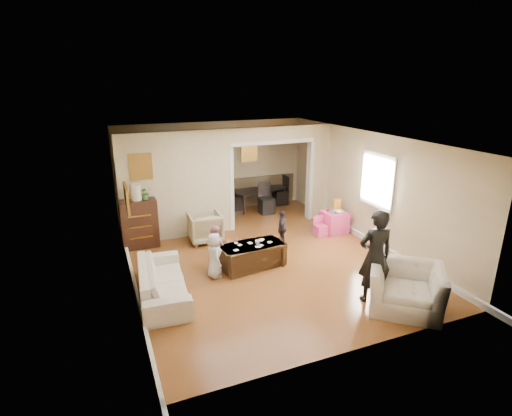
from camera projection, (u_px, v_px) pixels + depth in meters
name	position (u px, v px, depth m)	size (l,w,h in m)	color
floor	(259.00, 255.00, 8.81)	(7.00, 7.00, 0.00)	#955426
partition_left	(178.00, 186.00, 9.50)	(2.75, 0.18, 2.60)	beige
partition_right	(317.00, 172.00, 10.88)	(0.55, 0.18, 2.60)	beige
partition_header	(272.00, 133.00, 10.04)	(2.22, 0.18, 0.35)	beige
window_pane	(378.00, 181.00, 8.96)	(0.03, 0.95, 1.10)	white
framed_art_partition	(141.00, 167.00, 8.95)	(0.45, 0.03, 0.55)	brown
framed_art_sofa_wall	(127.00, 198.00, 6.76)	(0.03, 0.55, 0.40)	brown
framed_art_alcove	(249.00, 151.00, 11.71)	(0.45, 0.03, 0.55)	brown
sofa	(163.00, 281.00, 7.10)	(2.03, 0.80, 0.59)	white
armchair_back	(205.00, 227.00, 9.50)	(0.75, 0.77, 0.70)	tan
armchair_front	(406.00, 288.00, 6.67)	(1.18, 1.03, 0.77)	white
dresser	(139.00, 223.00, 9.14)	(0.82, 0.46, 1.13)	#32190F
table_lamp	(136.00, 192.00, 8.90)	(0.22, 0.22, 0.36)	#F4E7C7
potted_plant	(146.00, 193.00, 8.99)	(0.27, 0.23, 0.30)	#3C7534
coffee_table	(252.00, 255.00, 8.24)	(1.31, 0.65, 0.49)	#3A2312
coffee_cup	(257.00, 243.00, 8.14)	(0.10, 0.10, 0.10)	silver
play_table	(334.00, 222.00, 10.08)	(0.56, 0.56, 0.54)	#EB3E8A
cereal_box	(337.00, 205.00, 10.08)	(0.20, 0.07, 0.30)	yellow
cyan_cup	(332.00, 211.00, 9.90)	(0.08, 0.08, 0.08)	teal
toy_block	(328.00, 210.00, 10.05)	(0.08, 0.06, 0.05)	red
play_bowl	(339.00, 212.00, 9.90)	(0.23, 0.23, 0.06)	white
dining_table	(258.00, 198.00, 12.07)	(1.68, 0.94, 0.59)	black
adult_person	(375.00, 256.00, 6.80)	(0.61, 0.40, 1.68)	black
child_kneel_a	(214.00, 255.00, 7.73)	(0.45, 0.29, 0.91)	silver
child_kneel_b	(215.00, 246.00, 8.19)	(0.44, 0.34, 0.90)	pink
child_toddler	(282.00, 228.00, 9.21)	(0.51, 0.21, 0.87)	black
craft_papers	(253.00, 244.00, 8.18)	(0.90, 0.47, 0.00)	white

